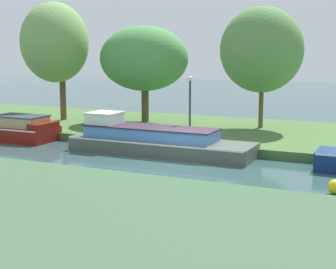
% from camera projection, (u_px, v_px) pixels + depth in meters
% --- Properties ---
extents(ground_plane, '(120.00, 120.00, 0.00)m').
position_uv_depth(ground_plane, '(179.00, 161.00, 21.27)').
color(ground_plane, '#315051').
extents(riverbank_far, '(72.00, 10.00, 0.40)m').
position_uv_depth(riverbank_far, '(231.00, 133.00, 27.50)').
color(riverbank_far, '#466934').
rests_on(riverbank_far, ground_plane).
extents(riverbank_near, '(72.00, 10.00, 0.40)m').
position_uv_depth(riverbank_near, '(43.00, 221.00, 13.18)').
color(riverbank_near, '#3D5D3E').
rests_on(riverbank_near, ground_plane).
extents(slate_barge, '(8.66, 2.27, 1.75)m').
position_uv_depth(slate_barge, '(155.00, 140.00, 22.98)').
color(slate_barge, '#4E564B').
rests_on(slate_barge, ground_plane).
extents(maroon_cruiser, '(4.24, 2.10, 1.32)m').
position_uv_depth(maroon_cruiser, '(19.00, 129.00, 26.29)').
color(maroon_cruiser, maroon).
rests_on(maroon_cruiser, ground_plane).
extents(willow_tree_left, '(3.71, 4.63, 7.13)m').
position_uv_depth(willow_tree_left, '(55.00, 43.00, 30.08)').
color(willow_tree_left, brown).
rests_on(willow_tree_left, riverbank_far).
extents(willow_tree_centre, '(5.51, 4.21, 5.73)m').
position_uv_depth(willow_tree_centre, '(144.00, 59.00, 29.78)').
color(willow_tree_centre, '#4F4227').
rests_on(willow_tree_centre, riverbank_far).
extents(willow_tree_right, '(4.54, 3.94, 6.61)m').
position_uv_depth(willow_tree_right, '(261.00, 50.00, 27.11)').
color(willow_tree_right, brown).
rests_on(willow_tree_right, riverbank_far).
extents(lamp_post, '(0.24, 0.24, 3.06)m').
position_uv_depth(lamp_post, '(190.00, 100.00, 24.00)').
color(lamp_post, '#333338').
rests_on(lamp_post, riverbank_far).
extents(mooring_post_near, '(0.12, 0.12, 0.74)m').
position_uv_depth(mooring_post_near, '(145.00, 131.00, 24.54)').
color(mooring_post_near, '#432E26').
rests_on(mooring_post_near, riverbank_far).
extents(channel_buoy, '(0.49, 0.49, 0.49)m').
position_uv_depth(channel_buoy, '(335.00, 187.00, 16.33)').
color(channel_buoy, yellow).
rests_on(channel_buoy, ground_plane).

